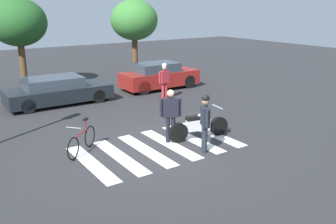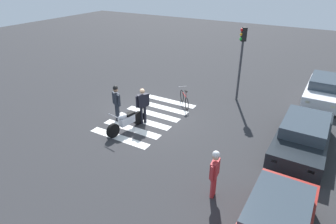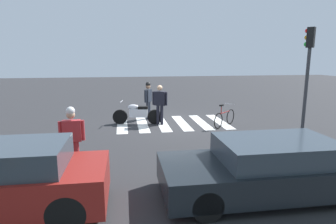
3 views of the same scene
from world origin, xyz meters
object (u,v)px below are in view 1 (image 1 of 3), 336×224
object	(u,v)px
leaning_bicycle	(82,141)
car_maroon_wagon	(159,76)
officer_by_motorcycle	(205,119)
police_motorcycle	(199,125)
pedestrian_bystander	(164,79)
car_black_suv	(57,91)
officer_on_foot	(171,112)

from	to	relation	value
leaning_bicycle	car_maroon_wagon	bearing A→B (deg)	42.22
officer_by_motorcycle	police_motorcycle	bearing A→B (deg)	59.60
officer_by_motorcycle	pedestrian_bystander	bearing A→B (deg)	67.09
car_black_suv	car_maroon_wagon	world-z (taller)	car_maroon_wagon
police_motorcycle	officer_by_motorcycle	bearing A→B (deg)	-120.40
leaning_bicycle	officer_by_motorcycle	xyz separation A→B (m)	(3.13, -2.03, 0.67)
officer_on_foot	car_black_suv	distance (m)	7.02
police_motorcycle	car_black_suv	world-z (taller)	car_black_suv
police_motorcycle	leaning_bicycle	size ratio (longest dim) A/B	1.64
officer_by_motorcycle	car_maroon_wagon	bearing A→B (deg)	66.20
leaning_bicycle	car_black_suv	distance (m)	6.18
leaning_bicycle	officer_by_motorcycle	bearing A→B (deg)	-33.00
leaning_bicycle	car_black_suv	xyz separation A→B (m)	(1.23, 6.06, 0.22)
officer_by_motorcycle	car_black_suv	distance (m)	8.32
police_motorcycle	officer_on_foot	size ratio (longest dim) A/B	1.25
police_motorcycle	car_maroon_wagon	xyz separation A→B (m)	(3.00, 7.13, 0.22)
officer_by_motorcycle	car_black_suv	world-z (taller)	officer_by_motorcycle
pedestrian_bystander	car_maroon_wagon	distance (m)	2.34
officer_on_foot	pedestrian_bystander	world-z (taller)	officer_on_foot
pedestrian_bystander	car_maroon_wagon	world-z (taller)	pedestrian_bystander
pedestrian_bystander	car_maroon_wagon	xyz separation A→B (m)	(1.03, 2.08, -0.31)
police_motorcycle	leaning_bicycle	xyz separation A→B (m)	(-3.70, 1.04, -0.08)
officer_on_foot	car_maroon_wagon	xyz separation A→B (m)	(3.98, 6.87, -0.34)
leaning_bicycle	officer_on_foot	size ratio (longest dim) A/B	0.76
car_black_suv	leaning_bicycle	bearing A→B (deg)	-101.48
car_maroon_wagon	police_motorcycle	bearing A→B (deg)	-112.83
officer_on_foot	car_black_suv	bearing A→B (deg)	102.34
leaning_bicycle	car_maroon_wagon	size ratio (longest dim) A/B	0.32
pedestrian_bystander	car_black_suv	world-z (taller)	pedestrian_bystander
pedestrian_bystander	car_black_suv	bearing A→B (deg)	155.25
pedestrian_bystander	police_motorcycle	bearing A→B (deg)	-111.34
officer_on_foot	officer_by_motorcycle	world-z (taller)	officer_by_motorcycle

